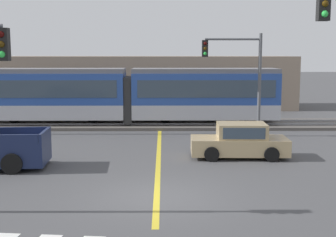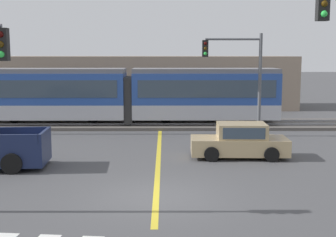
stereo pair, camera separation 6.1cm
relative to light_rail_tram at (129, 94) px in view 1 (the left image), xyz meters
name	(u,v)px [view 1 (the left image)]	position (x,y,z in m)	size (l,w,h in m)	color
ground_plane	(157,197)	(1.95, -14.71, -2.05)	(200.00, 200.00, 0.00)	#474749
track_bed	(160,124)	(1.95, 0.01, -1.96)	(120.00, 4.00, 0.18)	#56514C
rail_near	(160,124)	(1.95, -0.71, -1.82)	(120.00, 0.08, 0.10)	#939399
rail_far	(160,121)	(1.95, 0.73, -1.82)	(120.00, 0.08, 0.10)	#939399
light_rail_tram	(129,94)	(0.00, 0.00, 0.00)	(18.50, 2.64, 3.43)	#B7BAC1
lane_centre_line	(158,161)	(1.95, -9.75, -2.05)	(0.20, 15.51, 0.01)	gold
sedan_crossing	(240,142)	(5.50, -9.03, -1.35)	(4.25, 2.01, 1.52)	tan
traffic_light_far_right	(239,68)	(6.30, -3.70, 1.69)	(3.25, 0.38, 5.61)	#515459
building_backdrop_far	(138,82)	(0.06, 10.39, 0.10)	(25.67, 6.00, 4.29)	gray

